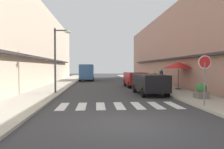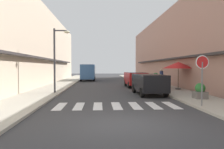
# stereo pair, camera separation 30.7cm
# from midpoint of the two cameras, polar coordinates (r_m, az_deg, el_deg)

# --- Properties ---
(ground_plane) EXTENTS (89.53, 89.53, 0.00)m
(ground_plane) POSITION_cam_midpoint_polar(r_m,az_deg,el_deg) (23.83, -0.82, -2.84)
(ground_plane) COLOR #38383A
(sidewalk_left) EXTENTS (2.74, 56.97, 0.12)m
(sidewalk_left) POSITION_cam_midpoint_polar(r_m,az_deg,el_deg) (24.14, -12.99, -2.69)
(sidewalk_left) COLOR #ADA899
(sidewalk_left) RESTS_ON ground_plane
(sidewalk_right) EXTENTS (2.74, 56.97, 0.12)m
(sidewalk_right) POSITION_cam_midpoint_polar(r_m,az_deg,el_deg) (24.57, 11.13, -2.59)
(sidewalk_right) COLOR #ADA899
(sidewalk_right) RESTS_ON ground_plane
(building_row_left) EXTENTS (5.50, 38.63, 8.40)m
(building_row_left) POSITION_cam_midpoint_polar(r_m,az_deg,el_deg) (26.09, -21.13, 6.67)
(building_row_left) COLOR #C6B299
(building_row_left) RESTS_ON ground_plane
(building_row_right) EXTENTS (5.50, 38.63, 8.18)m
(building_row_right) POSITION_cam_midpoint_polar(r_m,az_deg,el_deg) (26.77, 18.72, 6.34)
(building_row_right) COLOR #A87A6B
(building_row_right) RESTS_ON ground_plane
(crosswalk) EXTENTS (6.15, 2.20, 0.01)m
(crosswalk) POSITION_cam_midpoint_polar(r_m,az_deg,el_deg) (11.29, 1.96, -8.12)
(crosswalk) COLOR silver
(crosswalk) RESTS_ON ground_plane
(parked_car_near) EXTENTS (1.89, 4.20, 1.47)m
(parked_car_near) POSITION_cam_midpoint_polar(r_m,az_deg,el_deg) (15.92, 10.12, -1.91)
(parked_car_near) COLOR black
(parked_car_near) RESTS_ON ground_plane
(parked_car_mid) EXTENTS (1.87, 3.94, 1.47)m
(parked_car_mid) POSITION_cam_midpoint_polar(r_m,az_deg,el_deg) (21.72, 6.49, -0.88)
(parked_car_mid) COLOR maroon
(parked_car_mid) RESTS_ON ground_plane
(delivery_van) EXTENTS (2.02, 5.40, 2.37)m
(delivery_van) POSITION_cam_midpoint_polar(r_m,az_deg,el_deg) (32.30, -5.95, 0.89)
(delivery_van) COLOR #33598C
(delivery_van) RESTS_ON ground_plane
(round_street_sign) EXTENTS (0.65, 0.07, 2.42)m
(round_street_sign) POSITION_cam_midpoint_polar(r_m,az_deg,el_deg) (11.35, 23.12, 1.73)
(round_street_sign) COLOR slate
(round_street_sign) RESTS_ON sidewalk_right
(street_lamp) EXTENTS (1.19, 0.28, 4.67)m
(street_lamp) POSITION_cam_midpoint_polar(r_m,az_deg,el_deg) (16.52, -13.51, 5.51)
(street_lamp) COLOR #38383D
(street_lamp) RESTS_ON sidewalk_left
(cafe_umbrella) EXTENTS (2.63, 2.63, 2.30)m
(cafe_umbrella) POSITION_cam_midpoint_polar(r_m,az_deg,el_deg) (19.27, 17.30, 2.32)
(cafe_umbrella) COLOR #262626
(cafe_umbrella) RESTS_ON sidewalk_right
(planter_corner) EXTENTS (0.71, 0.71, 0.92)m
(planter_corner) POSITION_cam_midpoint_polar(r_m,az_deg,el_deg) (14.04, 22.52, -4.11)
(planter_corner) COLOR slate
(planter_corner) RESTS_ON sidewalk_right
(planter_midblock) EXTENTS (1.00, 1.00, 1.24)m
(planter_midblock) POSITION_cam_midpoint_polar(r_m,az_deg,el_deg) (20.03, 12.61, -1.71)
(planter_midblock) COLOR gray
(planter_midblock) RESTS_ON sidewalk_right
(planter_far) EXTENTS (1.07, 1.07, 1.21)m
(planter_far) POSITION_cam_midpoint_polar(r_m,az_deg,el_deg) (25.57, 11.62, -1.06)
(planter_far) COLOR gray
(planter_far) RESTS_ON sidewalk_right
(pedestrian_walking_near) EXTENTS (0.34, 0.34, 1.71)m
(pedestrian_walking_near) POSITION_cam_midpoint_polar(r_m,az_deg,el_deg) (21.18, 13.12, -0.72)
(pedestrian_walking_near) COLOR #282B33
(pedestrian_walking_near) RESTS_ON sidewalk_right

